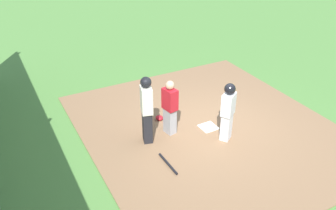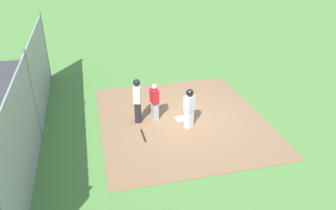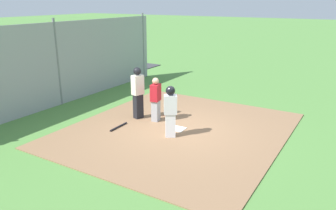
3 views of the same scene
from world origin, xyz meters
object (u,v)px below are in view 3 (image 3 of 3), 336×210
Objects in this scene: umpire at (138,92)px; parked_car_red at (8,81)px; catcher at (156,99)px; baseball_bat at (119,127)px; catcher_mask at (167,113)px; home_plate at (178,129)px; runner at (170,109)px.

parked_car_red is (0.46, -6.59, -0.37)m from umpire.
catcher is 1.81× the size of baseball_bat.
catcher_mask is at bearing 76.70° from catcher.
catcher is at bearing 22.05° from umpire.
baseball_bat is 1.99m from catcher_mask.
catcher_mask reaches higher than home_plate.
home_plate is at bearing 45.49° from catcher_mask.
catcher_mask is (-1.86, 0.71, 0.03)m from baseball_bat.
catcher is 7.29m from parked_car_red.
umpire is at bearing -0.93° from baseball_bat.
baseball_bat is at bearing -130.35° from catcher.
catcher_mask is at bearing 0.46° from runner.
home_plate is 1.96m from umpire.
catcher reaches higher than parked_car_red.
parked_car_red is (-0.64, -6.59, 0.55)m from baseball_bat.
baseball_bat is at bearing -102.28° from parked_car_red.
runner reaches higher than parked_car_red.
runner reaches higher than home_plate.
home_plate is 0.28× the size of runner.
catcher_mask is at bearing -87.27° from parked_car_red.
baseball_bat is (1.17, -0.68, -0.74)m from catcher.
home_plate is 8.32m from parked_car_red.
baseball_bat is 3.46× the size of catcher_mask.
catcher is 0.99m from catcher_mask.
catcher reaches higher than baseball_bat.
catcher_mask is (-1.61, -1.09, -0.83)m from runner.
runner reaches higher than catcher.
catcher is 0.71m from umpire.
catcher is at bearing -105.84° from home_plate.
parked_car_red reaches higher than home_plate.
runner is at bearing 34.12° from catcher_mask.
parked_car_red is (0.54, -7.27, -0.19)m from catcher.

